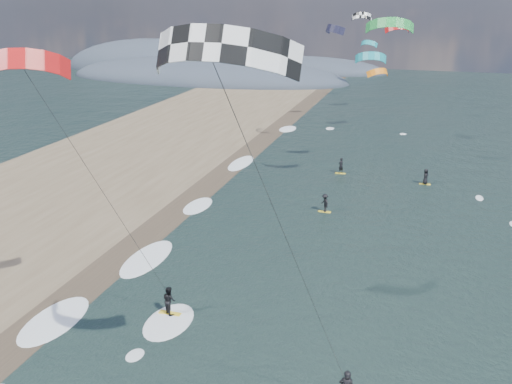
# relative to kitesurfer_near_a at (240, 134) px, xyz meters

# --- Properties ---
(wet_sand_strip) EXTENTS (3.00, 240.00, 0.00)m
(wet_sand_strip) POSITION_rel_kitesurfer_near_a_xyz_m (-14.61, 11.43, -13.80)
(wet_sand_strip) COLOR #382D23
(wet_sand_strip) RESTS_ON ground
(coastal_hills) EXTENTS (80.00, 41.00, 15.00)m
(coastal_hills) POSITION_rel_kitesurfer_near_a_xyz_m (-47.46, 109.29, -13.81)
(coastal_hills) COLOR #3D4756
(coastal_hills) RESTS_ON ground
(kitesurfer_near_a) EXTENTS (8.02, 8.48, 17.57)m
(kitesurfer_near_a) POSITION_rel_kitesurfer_near_a_xyz_m (0.00, 0.00, 0.00)
(kitesurfer_near_a) COLOR yellow
(kitesurfer_near_a) RESTS_ON ground
(kitesurfer_near_b) EXTENTS (7.18, 8.89, 16.24)m
(kitesurfer_near_b) POSITION_rel_kitesurfer_near_a_xyz_m (-10.31, 5.77, -3.03)
(kitesurfer_near_b) COLOR yellow
(kitesurfer_near_b) RESTS_ON ground
(far_kitesurfers) EXTENTS (9.73, 12.53, 1.71)m
(far_kitesurfers) POSITION_rel_kitesurfer_near_a_xyz_m (0.04, 34.71, -12.98)
(far_kitesurfers) COLOR yellow
(far_kitesurfers) RESTS_ON ground
(bg_kite_field) EXTENTS (11.53, 63.38, 8.83)m
(bg_kite_field) POSITION_rel_kitesurfer_near_a_xyz_m (-1.87, 61.70, -0.84)
(bg_kite_field) COLOR red
(bg_kite_field) RESTS_ON ground
(shoreline_surf) EXTENTS (2.40, 79.40, 0.11)m
(shoreline_surf) POSITION_rel_kitesurfer_near_a_xyz_m (-13.41, 16.18, -13.81)
(shoreline_surf) COLOR white
(shoreline_surf) RESTS_ON ground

